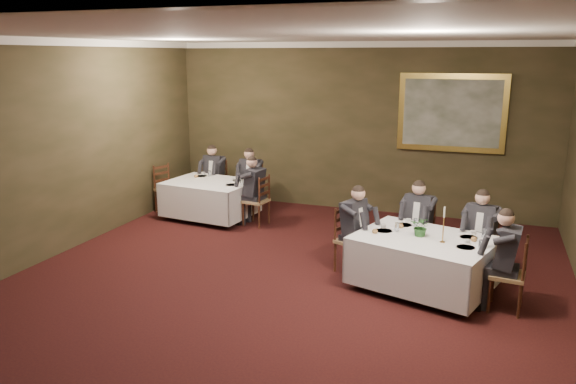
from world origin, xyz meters
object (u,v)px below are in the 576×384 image
Objects in this scene: diner_main_backleft at (418,232)px; painting at (452,113)px; table_second at (210,197)px; diner_main_backright at (480,244)px; diner_sec_endright at (256,199)px; diner_sec_backleft at (215,183)px; table_main at (423,259)px; centerpiece at (421,226)px; diner_sec_backright at (251,187)px; chair_sec_backright at (251,197)px; chair_sec_endleft at (168,199)px; diner_main_endright at (508,273)px; chair_main_backright at (479,258)px; chair_main_endleft at (351,253)px; chair_sec_endright at (257,211)px; diner_main_endleft at (352,239)px; chair_main_backleft at (417,245)px; chair_sec_backleft at (216,193)px; candlestick at (443,229)px; chair_main_endright at (507,290)px.

painting is at bearing -83.09° from diner_main_backleft.
painting is at bearing 19.91° from table_second.
painting is (0.21, 2.73, 1.63)m from diner_main_backleft.
diner_main_backright is 1.00× the size of diner_sec_endright.
diner_main_backright is 6.03m from diner_sec_backleft.
centerpiece reaches higher than table_main.
chair_sec_backright is at bearing -90.00° from diner_sec_backright.
chair_sec_endleft is 0.49× the size of painting.
diner_main_endright is 1.35× the size of chair_sec_backright.
chair_sec_endleft is (-6.29, 1.50, 0.00)m from chair_main_backright.
diner_main_endright reaches higher than table_main.
diner_sec_backright is (0.91, -0.10, 0.00)m from diner_sec_backleft.
diner_sec_backright reaches higher than chair_sec_endleft.
diner_sec_backleft is 1.35× the size of chair_sec_endleft.
diner_main_endright is (2.21, -0.66, 0.23)m from chair_main_endleft.
chair_sec_endright is (1.42, -1.02, -0.23)m from diner_sec_backleft.
chair_sec_endright is at bearing -106.61° from chair_main_endleft.
diner_main_endright is (2.20, -0.65, 0.00)m from diner_main_endleft.
chair_sec_endright is (1.07, -0.12, -0.17)m from table_second.
chair_sec_backright is (-4.67, 2.21, -0.23)m from diner_main_backright.
chair_main_backleft is at bearing 49.25° from diner_main_endright.
table_second is at bearing 115.64° from chair_sec_backleft.
centerpiece is at bearing 141.97° from table_main.
chair_main_endleft is at bearing 148.18° from chair_sec_backleft.
table_main is at bearing 93.18° from chair_main_endleft.
chair_sec_endleft is (-1.61, -0.68, -0.23)m from diner_sec_backright.
diner_sec_endright is 4.28m from candlestick.
diner_sec_endright is at bearing 103.28° from chair_sec_endleft.
chair_sec_backleft is at bearing -7.96° from diner_main_backright.
chair_sec_endleft is at bearing -1.72° from diner_main_backleft.
table_main is at bearing 93.21° from diner_main_endleft.
chair_main_endright is 0.74× the size of diner_sec_endright.
diner_sec_backleft is 4.40× the size of centerpiece.
candlestick reaches higher than chair_main_backright.
painting reaches higher than candlestick.
diner_main_backleft is 1.35× the size of chair_sec_endright.
chair_sec_backright is at bearing -10.76° from diner_main_backright.
diner_main_endleft reaches higher than table_second.
table_second is at bearing 51.75° from chair_sec_backright.
diner_sec_backright reaches higher than chair_sec_endright.
chair_main_endright is 0.74× the size of diner_main_endright.
chair_sec_endright is (-2.30, 1.69, 0.00)m from chair_main_endleft.
centerpiece is (0.15, -1.00, 0.63)m from chair_main_backleft.
chair_main_backleft is at bearing -90.00° from diner_main_backleft.
diner_main_backleft is at bearing 49.54° from diner_main_endright.
table_second is 1.83× the size of chair_main_backleft.
diner_main_endright reaches higher than table_second.
diner_main_backright reaches higher than chair_sec_endright.
diner_sec_backright is (-4.67, 2.19, 0.00)m from diner_main_backright.
diner_sec_endright is (-4.53, 2.35, 0.00)m from diner_main_endright.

